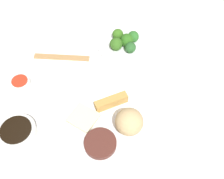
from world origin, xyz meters
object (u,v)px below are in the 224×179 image
(soy_sauce_bowl, at_px, (18,133))
(sauce_ramekin_sweet_and_sour, at_px, (21,83))
(broccoli_plate, at_px, (124,46))
(chopsticks_pair, at_px, (62,57))
(main_plate, at_px, (106,125))

(soy_sauce_bowl, relative_size, sauce_ramekin_sweet_and_sour, 1.72)
(broccoli_plate, bearing_deg, chopsticks_pair, 20.64)
(sauce_ramekin_sweet_and_sour, xyz_separation_m, chopsticks_pair, (-0.10, -0.14, -0.01))
(main_plate, distance_m, chopsticks_pair, 0.32)
(main_plate, height_order, soy_sauce_bowl, soy_sauce_bowl)
(broccoli_plate, bearing_deg, main_plate, 86.46)
(broccoli_plate, height_order, sauce_ramekin_sweet_and_sour, sauce_ramekin_sweet_and_sour)
(soy_sauce_bowl, xyz_separation_m, sauce_ramekin_sweet_and_sour, (0.05, -0.18, -0.01))
(soy_sauce_bowl, height_order, sauce_ramekin_sweet_and_sour, soy_sauce_bowl)
(main_plate, relative_size, chopsticks_pair, 1.33)
(main_plate, bearing_deg, sauce_ramekin_sweet_and_sour, -20.96)
(main_plate, height_order, broccoli_plate, main_plate)
(chopsticks_pair, bearing_deg, main_plate, 127.71)
(soy_sauce_bowl, relative_size, chopsticks_pair, 0.55)
(soy_sauce_bowl, bearing_deg, main_plate, -165.86)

